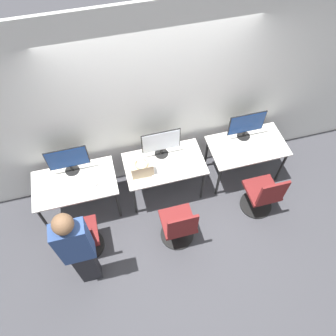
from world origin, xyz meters
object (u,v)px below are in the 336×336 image
object	(u,v)px
monitor_left	(68,160)
monitor_center	(161,143)
mouse_right	(270,145)
office_chair_right	(262,196)
keyboard_left	(74,187)
keyboard_right	(250,148)
office_chair_center	(179,227)
office_chair_left	(83,239)
keyboard_center	(167,169)
monitor_right	(246,125)
mouse_left	(95,183)
handbag	(142,169)
mouse_center	(186,163)
person_left	(78,249)

from	to	relation	value
monitor_left	monitor_center	world-z (taller)	same
mouse_right	office_chair_right	size ratio (longest dim) A/B	0.10
keyboard_left	keyboard_right	bearing A→B (deg)	0.24
monitor_left	office_chair_center	world-z (taller)	monitor_left
keyboard_right	mouse_right	xyz separation A→B (m)	(0.31, -0.02, 0.01)
office_chair_left	keyboard_center	xyz separation A→B (m)	(1.30, 0.57, 0.34)
keyboard_center	monitor_right	distance (m)	1.33
office_chair_center	office_chair_right	size ratio (longest dim) A/B	1.00
mouse_left	monitor_center	xyz separation A→B (m)	(0.99, 0.27, 0.23)
handbag	mouse_center	bearing A→B (deg)	0.45
office_chair_left	office_chair_center	xyz separation A→B (m)	(1.28, -0.16, 0.00)
office_chair_left	keyboard_right	world-z (taller)	office_chair_left
monitor_left	keyboard_left	size ratio (longest dim) A/B	1.24
monitor_left	keyboard_right	bearing A→B (deg)	-6.17
person_left	handbag	size ratio (longest dim) A/B	5.56
mouse_center	office_chair_center	distance (m)	0.89
keyboard_left	mouse_center	size ratio (longest dim) A/B	4.93
mouse_left	keyboard_center	size ratio (longest dim) A/B	0.20
monitor_left	mouse_left	xyz separation A→B (m)	(0.28, -0.30, -0.23)
monitor_center	monitor_right	world-z (taller)	same
person_left	mouse_right	size ratio (longest dim) A/B	18.52
person_left	mouse_right	bearing A→B (deg)	18.60
mouse_center	office_chair_left	bearing A→B (deg)	-159.45
office_chair_right	person_left	bearing A→B (deg)	-171.90
monitor_center	mouse_center	size ratio (longest dim) A/B	6.10
office_chair_left	monitor_right	xyz separation A→B (m)	(2.57, 0.87, 0.58)
mouse_center	person_left	bearing A→B (deg)	-148.44
keyboard_left	mouse_center	bearing A→B (deg)	-0.56
office_chair_left	office_chair_center	distance (m)	1.29
keyboard_left	monitor_right	distance (m)	2.56
monitor_left	monitor_right	world-z (taller)	same
monitor_left	mouse_left	size ratio (longest dim) A/B	6.10
monitor_center	office_chair_right	size ratio (longest dim) A/B	0.61
office_chair_center	handbag	size ratio (longest dim) A/B	3.01
keyboard_left	monitor_right	world-z (taller)	monitor_right
monitor_left	mouse_right	bearing A→B (deg)	-5.97
keyboard_left	mouse_left	distance (m)	0.28
keyboard_left	monitor_right	bearing A→B (deg)	5.80
keyboard_left	monitor_left	bearing A→B (deg)	90.00
monitor_left	monitor_right	bearing A→B (deg)	-0.61
person_left	office_chair_center	distance (m)	1.38
office_chair_left	keyboard_center	distance (m)	1.46
office_chair_left	monitor_right	world-z (taller)	monitor_right
office_chair_left	keyboard_left	bearing A→B (deg)	87.08
monitor_right	handbag	xyz separation A→B (m)	(-1.61, -0.28, -0.13)
mouse_right	handbag	xyz separation A→B (m)	(-1.92, -0.01, 0.10)
monitor_right	keyboard_center	bearing A→B (deg)	-166.80
office_chair_left	office_chair_right	bearing A→B (deg)	-0.06
keyboard_left	keyboard_right	size ratio (longest dim) A/B	1.00
mouse_center	monitor_right	xyz separation A→B (m)	(0.99, 0.27, 0.23)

